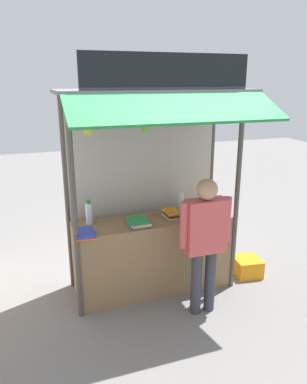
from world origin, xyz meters
name	(u,v)px	position (x,y,z in m)	size (l,w,h in m)	color
ground_plane	(154,287)	(0.00, 0.00, 0.00)	(20.00, 20.00, 0.00)	slate
stall_counter	(154,254)	(0.00, 0.00, 0.47)	(1.94, 0.56, 0.94)	olive
stall_structure	(151,158)	(0.00, 0.10, 1.68)	(2.14, 1.41, 2.82)	#4C4742
water_bottle_rear_center	(181,202)	(0.45, 0.19, 1.06)	(0.07, 0.07, 0.25)	silver
water_bottle_center	(212,201)	(0.79, 0.00, 1.08)	(0.09, 0.09, 0.30)	silver
water_bottle_far_right	(89,213)	(-0.76, 0.13, 1.07)	(0.08, 0.08, 0.29)	silver
magazine_stack_mid_right	(138,222)	(-0.22, -0.09, 0.97)	(0.27, 0.32, 0.06)	blue
magazine_stack_front_left	(172,214)	(0.25, 0.02, 0.98)	(0.19, 0.26, 0.08)	white
magazine_stack_far_left	(85,233)	(-0.87, -0.19, 0.96)	(0.25, 0.32, 0.04)	orange
banana_bunch_leftmost	(145,125)	(-0.23, -0.38, 2.13)	(0.10, 0.09, 0.29)	#332D23
banana_bunch_inner_left	(209,118)	(0.50, -0.38, 2.18)	(0.09, 0.09, 0.23)	#332D23
banana_bunch_rightmost	(88,127)	(-0.80, -0.38, 2.13)	(0.09, 0.10, 0.29)	#332D23
vendor_person	(205,235)	(0.37, -0.65, 0.95)	(0.60, 0.23, 1.58)	#383842
plastic_crate	(247,267)	(1.32, -0.11, 0.12)	(0.34, 0.34, 0.24)	orange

